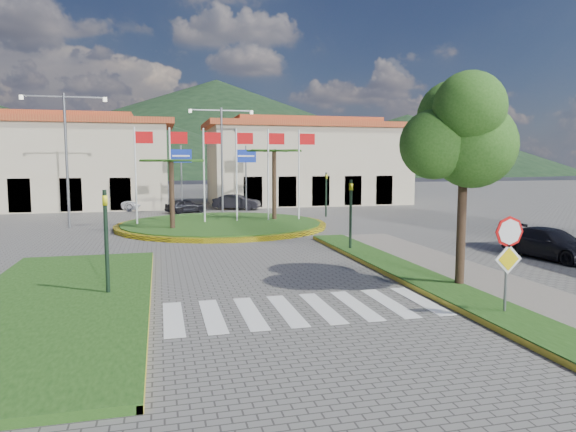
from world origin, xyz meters
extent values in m
plane|color=#625F5C|center=(0.00, 0.00, 0.00)|extent=(160.00, 160.00, 0.00)
cube|color=gray|center=(6.00, 2.00, 0.07)|extent=(4.00, 28.00, 0.15)
cube|color=#1B4212|center=(4.80, 2.00, 0.09)|extent=(1.60, 28.00, 0.18)
cube|color=#1B4212|center=(-6.50, 6.00, 0.09)|extent=(5.00, 14.00, 0.18)
cube|color=silver|center=(0.00, 4.00, 0.01)|extent=(8.00, 3.00, 0.01)
cylinder|color=yellow|center=(0.00, 22.00, 0.12)|extent=(12.70, 12.70, 0.24)
cylinder|color=#1B4212|center=(0.00, 22.00, 0.15)|extent=(12.00, 12.00, 0.30)
cylinder|color=black|center=(-3.00, 20.00, 2.02)|extent=(0.28, 0.28, 4.05)
cylinder|color=black|center=(3.50, 23.00, 2.34)|extent=(0.28, 0.28, 4.68)
cylinder|color=silver|center=(-5.00, 22.50, 3.00)|extent=(0.10, 0.10, 6.00)
cube|color=red|center=(-4.45, 22.50, 5.40)|extent=(1.00, 0.03, 0.70)
cylinder|color=silver|center=(-3.00, 22.50, 3.00)|extent=(0.10, 0.10, 6.00)
cube|color=red|center=(-2.45, 22.50, 5.40)|extent=(1.00, 0.03, 0.70)
cylinder|color=silver|center=(-1.00, 22.50, 3.00)|extent=(0.10, 0.10, 6.00)
cube|color=red|center=(-0.45, 22.50, 5.40)|extent=(1.00, 0.03, 0.70)
cylinder|color=silver|center=(1.00, 22.50, 3.00)|extent=(0.10, 0.10, 6.00)
cube|color=red|center=(1.55, 22.50, 5.40)|extent=(1.00, 0.03, 0.70)
cylinder|color=silver|center=(3.00, 22.50, 3.00)|extent=(0.10, 0.10, 6.00)
cube|color=red|center=(3.55, 22.50, 5.40)|extent=(1.00, 0.03, 0.70)
cylinder|color=silver|center=(5.00, 22.50, 3.00)|extent=(0.10, 0.10, 6.00)
cube|color=red|center=(5.55, 22.50, 5.40)|extent=(1.00, 0.03, 0.70)
cylinder|color=slate|center=(4.90, 2.00, 1.25)|extent=(0.07, 0.07, 2.50)
cylinder|color=red|center=(4.90, 1.95, 2.25)|extent=(0.80, 0.03, 0.80)
cube|color=yellow|center=(4.90, 1.94, 1.55)|extent=(0.78, 0.03, 0.78)
cylinder|color=black|center=(5.50, 5.00, 2.20)|extent=(0.28, 0.28, 4.40)
ellipsoid|color=#1F4D14|center=(5.50, 5.00, 5.20)|extent=(3.60, 3.60, 3.20)
cylinder|color=black|center=(-5.20, 6.50, 1.60)|extent=(0.12, 0.12, 3.20)
imported|color=#D1CE13|center=(-5.20, 6.50, 2.60)|extent=(0.15, 0.18, 0.90)
cylinder|color=black|center=(4.50, 12.00, 1.60)|extent=(0.12, 0.12, 3.20)
imported|color=#D1CE13|center=(4.50, 12.00, 2.60)|extent=(0.15, 0.18, 0.90)
cylinder|color=black|center=(8.00, 26.00, 1.60)|extent=(0.12, 0.12, 3.20)
imported|color=#D1CE13|center=(8.00, 26.00, 2.60)|extent=(0.18, 0.15, 0.90)
cylinder|color=slate|center=(-2.00, 31.00, 2.60)|extent=(0.12, 0.12, 5.20)
cube|color=#0F28A4|center=(-2.00, 30.94, 4.40)|extent=(1.60, 0.05, 1.00)
cylinder|color=slate|center=(3.00, 31.00, 2.60)|extent=(0.12, 0.12, 5.20)
cube|color=#0F28A4|center=(3.00, 30.94, 4.40)|extent=(1.60, 0.05, 1.00)
cylinder|color=slate|center=(1.00, 30.00, 4.00)|extent=(0.16, 0.16, 8.00)
cube|color=slate|center=(-0.20, 30.00, 7.80)|extent=(2.40, 0.08, 0.08)
cube|color=slate|center=(2.20, 30.00, 7.80)|extent=(2.40, 0.08, 0.08)
cylinder|color=slate|center=(-9.00, 24.00, 4.00)|extent=(0.16, 0.16, 8.00)
cube|color=slate|center=(-10.20, 24.00, 7.80)|extent=(2.40, 0.08, 0.08)
cube|color=slate|center=(-7.80, 24.00, 7.80)|extent=(2.40, 0.08, 0.08)
cube|color=#C6B695|center=(-14.00, 38.00, 3.50)|extent=(22.00, 9.00, 7.00)
cube|color=#AC3F21|center=(-14.00, 38.00, 7.25)|extent=(23.32, 9.54, 0.50)
cube|color=#AC3F21|center=(-14.00, 38.00, 7.75)|extent=(16.50, 4.95, 0.60)
cube|color=#C6B695|center=(10.00, 38.00, 3.50)|extent=(18.00, 9.00, 7.00)
cube|color=#AC3F21|center=(10.00, 38.00, 7.25)|extent=(19.08, 9.54, 0.50)
cube|color=#AC3F21|center=(10.00, 38.00, 7.75)|extent=(13.50, 4.95, 0.60)
cone|color=black|center=(15.00, 160.00, 15.00)|extent=(180.00, 180.00, 30.00)
cone|color=black|center=(70.00, 135.00, 9.00)|extent=(120.00, 120.00, 18.00)
cone|color=black|center=(-10.00, 130.00, 8.00)|extent=(110.00, 110.00, 16.00)
imported|color=white|center=(-7.06, 34.59, 0.62)|extent=(4.80, 2.99, 1.24)
imported|color=black|center=(-1.71, 31.30, 0.54)|extent=(3.43, 2.46, 1.08)
imported|color=black|center=(2.52, 32.91, 0.63)|extent=(4.07, 2.74, 1.27)
imported|color=black|center=(12.00, 8.51, 0.62)|extent=(2.44, 4.52, 1.24)
camera|label=1|loc=(-3.66, -9.14, 4.04)|focal=32.00mm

